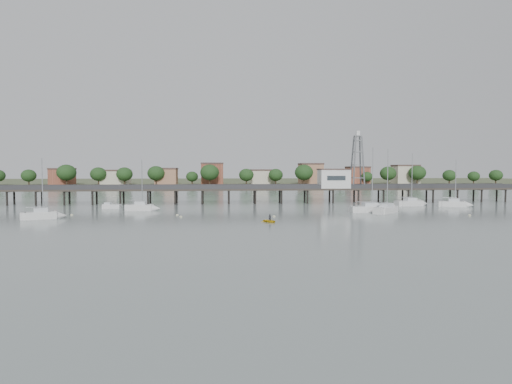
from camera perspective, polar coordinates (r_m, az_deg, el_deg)
ground_plane at (r=54.71m, az=1.31°, el=-6.50°), size 500.00×500.00×0.00m
pier at (r=113.91m, az=-1.91°, el=0.36°), size 150.00×5.00×5.50m
pier_building at (r=117.76m, az=10.34°, el=1.80°), size 8.40×5.40×5.30m
lattice_tower at (r=119.62m, az=13.37°, el=3.91°), size 3.20×3.20×15.50m
sailboat_d at (r=94.65m, az=15.79°, el=-2.20°), size 9.01×3.10×14.60m
sailboat_e at (r=114.97m, az=25.36°, el=-1.47°), size 7.51×4.58×12.06m
sailboat_a at (r=87.54m, az=-26.09°, el=-2.80°), size 7.25×4.45×11.68m
sailboat_c at (r=94.45m, az=17.32°, el=-2.23°), size 7.89×7.71×14.08m
sailboat_b at (r=97.61m, az=-14.55°, el=-2.02°), size 7.22×2.96×11.71m
sailboat_f at (r=114.13m, az=20.39°, el=-1.40°), size 8.73×4.36×13.85m
white_tender at (r=105.09m, az=-18.73°, el=-1.82°), size 4.27×2.22×1.59m
yellow_dinghy at (r=73.65m, az=1.85°, el=-4.04°), size 2.19×1.66×3.04m
dinghy_occupant at (r=73.65m, az=1.85°, el=-4.04°), size 0.52×1.18×0.28m
mooring_buoys at (r=85.19m, az=0.57°, el=-3.03°), size 78.61×13.20×0.39m
far_shore at (r=293.40m, az=-3.62°, el=1.42°), size 500.00×170.00×10.40m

